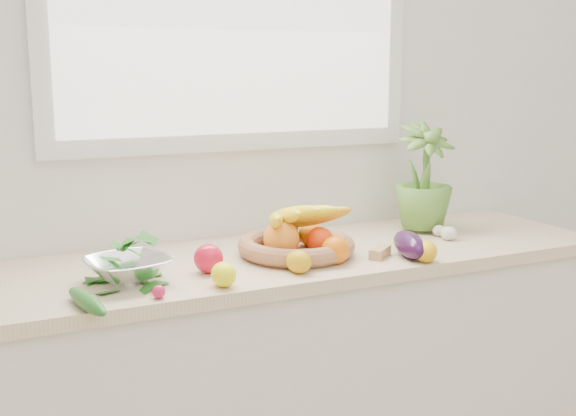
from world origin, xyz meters
name	(u,v)px	position (x,y,z in m)	size (l,w,h in m)	color
back_wall	(234,106)	(0.00, 2.25, 1.35)	(4.50, 0.02, 2.70)	white
counter_cabinet	(272,395)	(0.00, 1.95, 0.43)	(2.20, 0.58, 0.86)	silver
countertop	(271,261)	(0.00, 1.95, 0.88)	(2.24, 0.62, 0.04)	beige
orange_loose	(335,250)	(0.13, 1.78, 0.94)	(0.08, 0.08, 0.08)	orange
lemon_a	(224,274)	(-0.25, 1.70, 0.93)	(0.07, 0.08, 0.07)	#FFF80D
lemon_b	(426,252)	(0.39, 1.68, 0.93)	(0.07, 0.08, 0.07)	#F6B40D
lemon_c	(299,262)	(-0.01, 1.74, 0.93)	(0.07, 0.08, 0.07)	#D6990B
apple	(208,258)	(-0.24, 1.85, 0.94)	(0.08, 0.08, 0.08)	red
ginger	(380,252)	(0.30, 1.78, 0.92)	(0.10, 0.04, 0.03)	tan
garlic_a	(317,247)	(0.14, 1.90, 0.92)	(0.05, 0.05, 0.05)	beige
garlic_b	(439,231)	(0.63, 1.93, 0.92)	(0.05, 0.05, 0.04)	beige
garlic_c	(449,233)	(0.63, 1.88, 0.92)	(0.06, 0.06, 0.05)	beige
eggplant	(409,245)	(0.38, 1.74, 0.94)	(0.08, 0.20, 0.08)	#2B0D31
cucumber	(87,301)	(-0.61, 1.67, 0.92)	(0.04, 0.23, 0.04)	#225E1B
radish	(159,292)	(-0.43, 1.68, 0.92)	(0.03, 0.03, 0.03)	#D01A51
potted_herb	(424,176)	(0.63, 2.03, 1.10)	(0.21, 0.21, 0.37)	#558530
fruit_basket	(295,239)	(0.07, 1.91, 0.95)	(0.45, 0.45, 0.19)	tan
colander_with_spinach	(127,262)	(-0.47, 1.84, 0.96)	(0.26, 0.26, 0.12)	white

